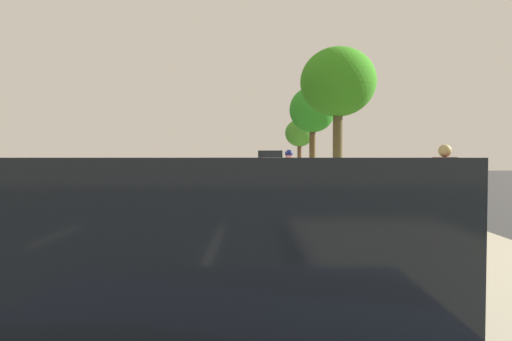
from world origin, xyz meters
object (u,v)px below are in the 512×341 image
at_px(street_tree_far_end, 312,111).
at_px(bicycle_at_curb, 283,190).
at_px(parked_sedan_black_second, 254,196).
at_px(parked_suv_silver_mid, 271,164).
at_px(street_tree_mid_block, 338,83).
at_px(cyclist_with_backpack, 290,170).
at_px(parked_sedan_dark_blue_nearest, 234,302).
at_px(pedestrian_on_phone, 444,184).
at_px(street_tree_corner, 299,134).

bearing_deg(street_tree_far_end, bicycle_at_curb, -102.89).
bearing_deg(parked_sedan_black_second, parked_suv_silver_mid, 89.59).
bearing_deg(street_tree_mid_block, cyclist_with_backpack, 138.08).
bearing_deg(bicycle_at_curb, street_tree_far_end, 77.11).
bearing_deg(parked_suv_silver_mid, parked_sedan_dark_blue_nearest, -89.89).
bearing_deg(street_tree_far_end, pedestrian_on_phone, -85.93).
bearing_deg(parked_suv_silver_mid, street_tree_far_end, -75.19).
bearing_deg(street_tree_corner, parked_sedan_black_second, -95.27).
bearing_deg(street_tree_mid_block, parked_suv_silver_mid, 97.25).
height_order(parked_suv_silver_mid, street_tree_mid_block, street_tree_mid_block).
relative_size(parked_sedan_dark_blue_nearest, bicycle_at_curb, 2.55).
height_order(street_tree_far_end, pedestrian_on_phone, street_tree_far_end).
height_order(street_tree_corner, pedestrian_on_phone, street_tree_corner).
bearing_deg(street_tree_corner, cyclist_with_backpack, -94.23).
bearing_deg(parked_sedan_dark_blue_nearest, parked_suv_silver_mid, 90.11).
bearing_deg(pedestrian_on_phone, street_tree_far_end, 94.07).
bearing_deg(parked_sedan_dark_blue_nearest, street_tree_corner, 86.15).
relative_size(parked_suv_silver_mid, street_tree_corner, 1.09).
height_order(parked_suv_silver_mid, street_tree_far_end, street_tree_far_end).
bearing_deg(bicycle_at_curb, cyclist_with_backpack, -63.38).
bearing_deg(pedestrian_on_phone, bicycle_at_curb, 109.97).
height_order(bicycle_at_curb, street_tree_corner, street_tree_corner).
relative_size(parked_suv_silver_mid, bicycle_at_curb, 2.74).
bearing_deg(street_tree_mid_block, parked_sedan_black_second, -115.90).
xyz_separation_m(cyclist_with_backpack, street_tree_mid_block, (1.45, -1.30, 2.71)).
relative_size(street_tree_mid_block, street_tree_corner, 1.09).
xyz_separation_m(parked_sedan_black_second, street_tree_mid_block, (2.38, 4.90, 3.06)).
xyz_separation_m(parked_suv_silver_mid, bicycle_at_curb, (0.55, -15.68, -0.65)).
distance_m(parked_sedan_dark_blue_nearest, street_tree_corner, 32.28).
distance_m(parked_sedan_black_second, street_tree_mid_block, 6.25).
distance_m(street_tree_mid_block, pedestrian_on_phone, 6.46).
distance_m(parked_sedan_dark_blue_nearest, street_tree_mid_block, 11.82).
bearing_deg(parked_suv_silver_mid, parked_sedan_black_second, -90.41).
height_order(street_tree_mid_block, pedestrian_on_phone, street_tree_mid_block).
bearing_deg(bicycle_at_curb, parked_sedan_dark_blue_nearest, -92.18).
relative_size(parked_sedan_dark_blue_nearest, parked_suv_silver_mid, 0.93).
xyz_separation_m(parked_sedan_dark_blue_nearest, parked_sedan_black_second, (-0.22, 6.31, 0.00)).
height_order(parked_suv_silver_mid, pedestrian_on_phone, parked_suv_silver_mid).
bearing_deg(pedestrian_on_phone, street_tree_corner, 92.26).
height_order(parked_sedan_black_second, street_tree_mid_block, street_tree_mid_block).
distance_m(street_tree_mid_block, street_tree_far_end, 9.04).
distance_m(bicycle_at_curb, street_tree_far_end, 8.30).
bearing_deg(bicycle_at_curb, street_tree_mid_block, -46.24).
bearing_deg(parked_sedan_black_second, parked_sedan_dark_blue_nearest, -88.03).
relative_size(parked_sedan_dark_blue_nearest, pedestrian_on_phone, 2.79).
bearing_deg(parked_sedan_dark_blue_nearest, pedestrian_on_phone, 59.54).
xyz_separation_m(parked_sedan_black_second, parked_suv_silver_mid, (0.16, 22.32, 0.27)).
xyz_separation_m(bicycle_at_curb, street_tree_corner, (1.67, 19.14, 3.04)).
height_order(parked_sedan_dark_blue_nearest, street_tree_far_end, street_tree_far_end).
distance_m(parked_suv_silver_mid, pedestrian_on_phone, 23.40).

